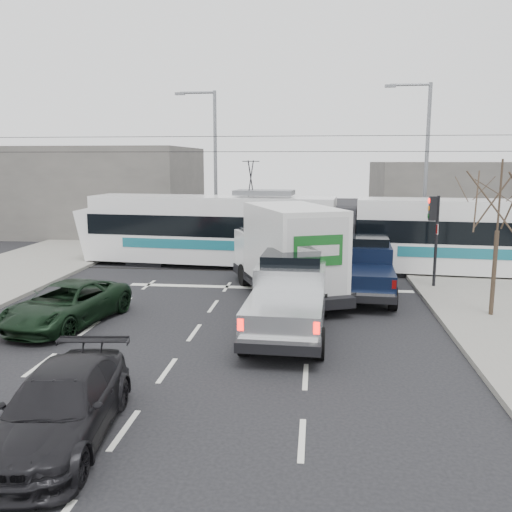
# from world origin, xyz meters

# --- Properties ---
(ground) EXTENTS (120.00, 120.00, 0.00)m
(ground) POSITION_xyz_m (0.00, 0.00, 0.00)
(ground) COLOR black
(ground) RESTS_ON ground
(rails) EXTENTS (60.00, 1.60, 0.03)m
(rails) POSITION_xyz_m (0.00, 10.00, 0.01)
(rails) COLOR #33302D
(rails) RESTS_ON ground
(building_left) EXTENTS (14.00, 10.00, 6.00)m
(building_left) POSITION_xyz_m (-14.00, 22.00, 3.00)
(building_left) COLOR slate
(building_left) RESTS_ON ground
(building_right) EXTENTS (12.00, 10.00, 5.00)m
(building_right) POSITION_xyz_m (12.00, 24.00, 2.50)
(building_right) COLOR slate
(building_right) RESTS_ON ground
(bare_tree) EXTENTS (2.40, 2.40, 5.00)m
(bare_tree) POSITION_xyz_m (7.60, 2.50, 3.79)
(bare_tree) COLOR #47382B
(bare_tree) RESTS_ON ground
(traffic_signal) EXTENTS (0.44, 0.44, 3.60)m
(traffic_signal) POSITION_xyz_m (6.47, 6.50, 2.74)
(traffic_signal) COLOR black
(traffic_signal) RESTS_ON ground
(street_lamp_near) EXTENTS (2.38, 0.25, 9.00)m
(street_lamp_near) POSITION_xyz_m (7.31, 14.00, 5.11)
(street_lamp_near) COLOR slate
(street_lamp_near) RESTS_ON ground
(street_lamp_far) EXTENTS (2.38, 0.25, 9.00)m
(street_lamp_far) POSITION_xyz_m (-4.19, 16.00, 5.11)
(street_lamp_far) COLOR slate
(street_lamp_far) RESTS_ON ground
(catenary) EXTENTS (60.00, 0.20, 7.00)m
(catenary) POSITION_xyz_m (0.00, 10.00, 3.88)
(catenary) COLOR black
(catenary) RESTS_ON ground
(tram) EXTENTS (24.92, 4.86, 5.06)m
(tram) POSITION_xyz_m (3.20, 9.90, 1.80)
(tram) COLOR white
(tram) RESTS_ON ground
(silver_pickup) EXTENTS (2.41, 6.27, 2.25)m
(silver_pickup) POSITION_xyz_m (1.12, 0.61, 1.12)
(silver_pickup) COLOR black
(silver_pickup) RESTS_ON ground
(box_truck) EXTENTS (4.89, 7.37, 3.49)m
(box_truck) POSITION_xyz_m (0.82, 4.61, 1.72)
(box_truck) COLOR black
(box_truck) RESTS_ON ground
(navy_pickup) EXTENTS (2.29, 5.30, 2.18)m
(navy_pickup) POSITION_xyz_m (3.80, 5.21, 1.08)
(navy_pickup) COLOR black
(navy_pickup) RESTS_ON ground
(green_car) EXTENTS (3.02, 5.05, 1.31)m
(green_car) POSITION_xyz_m (-5.85, 0.37, 0.66)
(green_car) COLOR black
(green_car) RESTS_ON ground
(dark_car) EXTENTS (2.32, 4.69, 1.31)m
(dark_car) POSITION_xyz_m (-2.71, -6.49, 0.66)
(dark_car) COLOR black
(dark_car) RESTS_ON ground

